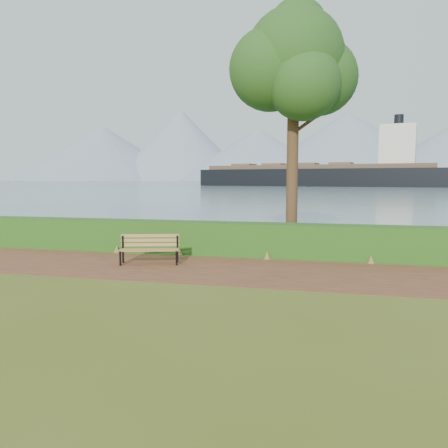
# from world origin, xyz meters

# --- Properties ---
(ground) EXTENTS (140.00, 140.00, 0.00)m
(ground) POSITION_xyz_m (0.00, 0.00, 0.00)
(ground) COLOR #4E5919
(ground) RESTS_ON ground
(path) EXTENTS (40.00, 3.40, 0.01)m
(path) POSITION_xyz_m (0.00, 0.30, 0.01)
(path) COLOR #552E1D
(path) RESTS_ON ground
(hedge) EXTENTS (32.00, 0.85, 1.00)m
(hedge) POSITION_xyz_m (0.00, 2.60, 0.50)
(hedge) COLOR #1C4313
(hedge) RESTS_ON ground
(water) EXTENTS (700.00, 510.00, 0.00)m
(water) POSITION_xyz_m (0.00, 260.00, 0.01)
(water) COLOR slate
(water) RESTS_ON ground
(mountains) EXTENTS (585.00, 190.00, 70.00)m
(mountains) POSITION_xyz_m (-9.17, 406.05, 27.70)
(mountains) COLOR gray
(mountains) RESTS_ON ground
(bench) EXTENTS (1.69, 0.89, 0.81)m
(bench) POSITION_xyz_m (-1.48, 0.63, 0.47)
(bench) COLOR black
(bench) RESTS_ON ground
(tree) EXTENTS (4.04, 3.32, 8.02)m
(tree) POSITION_xyz_m (2.14, 3.92, 5.96)
(tree) COLOR #362516
(tree) RESTS_ON ground
(cargo_ship) EXTENTS (71.33, 25.37, 21.42)m
(cargo_ship) POSITION_xyz_m (2.07, 121.18, 3.19)
(cargo_ship) COLOR black
(cargo_ship) RESTS_ON ground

